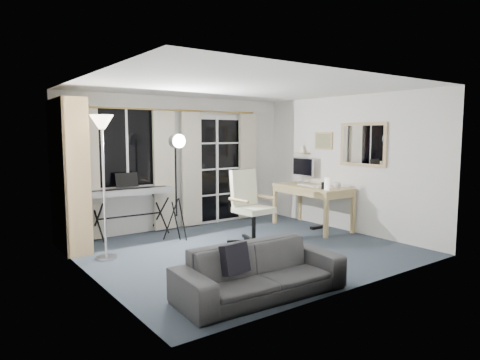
% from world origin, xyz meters
% --- Properties ---
extents(floor, '(4.50, 4.00, 0.02)m').
position_xyz_m(floor, '(0.00, 0.00, -0.01)').
color(floor, '#333C4A').
rests_on(floor, ground).
extents(window, '(1.20, 0.08, 1.40)m').
position_xyz_m(window, '(-1.05, 1.97, 1.50)').
color(window, white).
rests_on(window, floor).
extents(french_door, '(1.32, 0.09, 2.11)m').
position_xyz_m(french_door, '(0.75, 1.97, 1.03)').
color(french_door, white).
rests_on(french_door, floor).
extents(curtains, '(3.60, 0.07, 2.13)m').
position_xyz_m(curtains, '(-0.14, 1.88, 1.09)').
color(curtains, gold).
rests_on(curtains, floor).
extents(bookshelf, '(0.39, 1.05, 2.24)m').
position_xyz_m(bookshelf, '(-2.13, 1.57, 1.06)').
color(bookshelf, tan).
rests_on(bookshelf, floor).
extents(torchiere_lamp, '(0.38, 0.38, 1.98)m').
position_xyz_m(torchiere_lamp, '(-1.84, 0.78, 1.60)').
color(torchiere_lamp, '#B2B2B7').
rests_on(torchiere_lamp, floor).
extents(keyboard_piano, '(1.41, 0.71, 1.02)m').
position_xyz_m(keyboard_piano, '(-1.12, 1.70, 0.77)').
color(keyboard_piano, black).
rests_on(keyboard_piano, floor).
extents(studio_light, '(0.31, 0.35, 1.77)m').
position_xyz_m(studio_light, '(-0.56, 1.09, 1.42)').
color(studio_light, black).
rests_on(studio_light, floor).
extents(office_chair, '(0.79, 0.81, 1.17)m').
position_xyz_m(office_chair, '(0.28, 0.31, 0.69)').
color(office_chair, black).
rests_on(office_chair, floor).
extents(desk, '(0.80, 1.50, 0.78)m').
position_xyz_m(desk, '(1.88, 0.48, 0.69)').
color(desk, tan).
rests_on(desk, floor).
extents(monitor, '(0.19, 0.57, 0.49)m').
position_xyz_m(monitor, '(2.08, 0.93, 1.08)').
color(monitor, silver).
rests_on(monitor, desk).
extents(desk_clutter, '(0.49, 0.89, 0.99)m').
position_xyz_m(desk_clutter, '(1.81, 0.25, 0.61)').
color(desk_clutter, white).
rests_on(desk_clutter, desk).
extents(mug, '(0.13, 0.11, 0.13)m').
position_xyz_m(mug, '(1.98, -0.02, 0.85)').
color(mug, silver).
rests_on(mug, desk).
extents(wall_mirror, '(0.04, 0.94, 0.74)m').
position_xyz_m(wall_mirror, '(2.22, -0.35, 1.55)').
color(wall_mirror, tan).
rests_on(wall_mirror, floor).
extents(framed_print, '(0.03, 0.42, 0.32)m').
position_xyz_m(framed_print, '(2.23, 0.55, 1.60)').
color(framed_print, tan).
rests_on(framed_print, floor).
extents(wall_shelf, '(0.16, 0.30, 0.18)m').
position_xyz_m(wall_shelf, '(2.16, 1.05, 1.41)').
color(wall_shelf, tan).
rests_on(wall_shelf, floor).
extents(sofa, '(1.89, 0.64, 0.73)m').
position_xyz_m(sofa, '(-0.96, -1.55, 0.36)').
color(sofa, '#2D2D2F').
rests_on(sofa, floor).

